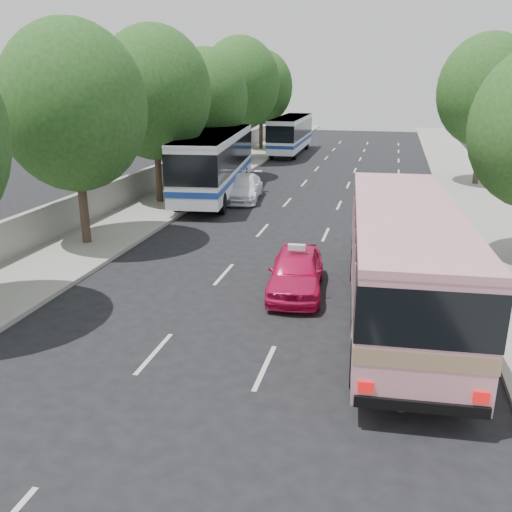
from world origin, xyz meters
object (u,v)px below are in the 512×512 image
(pink_taxi, at_px, (296,271))
(tour_coach_front, at_px, (215,159))
(tour_coach_rear, at_px, (291,132))
(pink_bus, at_px, (403,252))
(white_pickup, at_px, (243,188))

(pink_taxi, bearing_deg, tour_coach_front, 111.96)
(tour_coach_front, relative_size, tour_coach_rear, 1.14)
(pink_bus, xyz_separation_m, white_pickup, (-8.60, 14.69, -1.42))
(pink_bus, distance_m, tour_coach_front, 18.40)
(pink_bus, xyz_separation_m, tour_coach_rear, (-9.56, 34.72, -0.14))
(pink_taxi, distance_m, tour_coach_rear, 33.78)
(tour_coach_front, bearing_deg, tour_coach_rear, 80.38)
(white_pickup, height_order, tour_coach_front, tour_coach_front)
(white_pickup, bearing_deg, tour_coach_front, 157.53)
(pink_taxi, relative_size, tour_coach_rear, 0.38)
(pink_bus, distance_m, white_pickup, 17.08)
(pink_bus, bearing_deg, white_pickup, 115.94)
(tour_coach_rear, bearing_deg, white_pickup, -88.05)
(pink_bus, relative_size, tour_coach_rear, 0.99)
(white_pickup, xyz_separation_m, tour_coach_rear, (-0.96, 20.03, 1.28))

